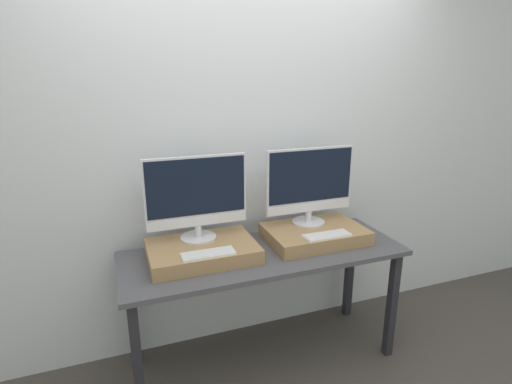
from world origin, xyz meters
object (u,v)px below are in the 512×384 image
(monitor_left, at_px, (197,196))
(keyboard_left, at_px, (208,254))
(monitor_right, at_px, (310,184))
(keyboard_right, at_px, (327,235))

(monitor_left, relative_size, keyboard_left, 2.05)
(monitor_right, bearing_deg, keyboard_right, -90.00)
(monitor_left, bearing_deg, keyboard_left, -90.00)
(keyboard_left, bearing_deg, monitor_right, 18.17)
(keyboard_left, xyz_separation_m, keyboard_right, (0.73, 0.00, 0.00))
(monitor_right, distance_m, keyboard_right, 0.35)
(monitor_right, height_order, keyboard_right, monitor_right)
(monitor_left, relative_size, keyboard_right, 2.05)
(monitor_left, height_order, keyboard_left, monitor_left)
(keyboard_left, height_order, keyboard_right, same)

